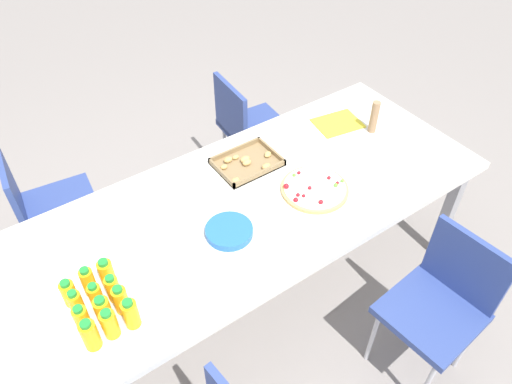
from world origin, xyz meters
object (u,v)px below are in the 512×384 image
Objects in this scene: party_table at (234,217)px; juice_bottle_0 at (90,335)px; plate_stack at (229,231)px; juice_bottle_7 at (96,296)px; juice_bottle_1 at (110,324)px; juice_bottle_10 at (88,282)px; juice_bottle_4 at (103,310)px; paper_folder at (338,123)px; juice_bottle_8 at (113,288)px; juice_bottle_2 at (131,314)px; cardboard_tube at (374,117)px; juice_bottle_11 at (107,273)px; juice_bottle_3 at (82,320)px; juice_bottle_6 at (77,305)px; fruit_pizza at (314,189)px; chair_far_right at (247,124)px; snack_tray at (247,163)px; juice_bottle_9 at (69,293)px; napkin_stack at (32,239)px; chair_far_left at (44,205)px; chair_near_right at (443,299)px; juice_bottle_5 at (121,300)px.

party_table is 0.87m from juice_bottle_0.
juice_bottle_7 is at bearing -177.61° from plate_stack.
juice_bottle_10 reaches higher than juice_bottle_1.
paper_folder is (1.59, 0.45, -0.06)m from juice_bottle_4.
juice_bottle_8 is 0.93× the size of juice_bottle_10.
juice_bottle_10 is at bearing 108.27° from juice_bottle_2.
cardboard_tube is (1.70, 0.22, 0.03)m from juice_bottle_7.
juice_bottle_2 is at bearing -86.60° from juice_bottle_8.
juice_bottle_11 is at bearing 55.87° from juice_bottle_0.
juice_bottle_3 is 1.05× the size of juice_bottle_11.
juice_bottle_6 reaches higher than fruit_pizza.
juice_bottle_7 is at bearing -50.52° from chair_far_right.
fruit_pizza is 0.39m from snack_tray.
juice_bottle_0 is at bearing -92.24° from juice_bottle_6.
juice_bottle_6 is at bearing -167.24° from paper_folder.
juice_bottle_9 is 0.61× the size of plate_stack.
juice_bottle_1 is 0.96× the size of napkin_stack.
juice_bottle_6 is (-0.07, 0.15, 0.00)m from juice_bottle_1.
juice_bottle_9 is 0.90× the size of juice_bottle_10.
napkin_stack is at bearing 159.16° from fruit_pizza.
chair_far_left is 1.03m from juice_bottle_8.
fruit_pizza is at bearing -2.80° from juice_bottle_10.
juice_bottle_0 is 0.65m from napkin_stack.
cardboard_tube reaches higher than juice_bottle_8.
juice_bottle_10 is 1.62m from paper_folder.
fruit_pizza is at bearing -9.51° from chair_far_right.
chair_near_right is at bearing -30.05° from juice_bottle_10.
napkin_stack is (-0.11, 0.57, -0.05)m from juice_bottle_4.
party_table is at bearing 5.61° from juice_bottle_11.
juice_bottle_11 is at bearing -175.26° from cardboard_tube.
paper_folder is (-0.11, 0.16, -0.09)m from cardboard_tube.
snack_tray is at bearing 18.43° from juice_bottle_11.
juice_bottle_7 is (-1.35, -0.96, 0.31)m from chair_far_right.
juice_bottle_9 is (-0.08, 0.08, -0.00)m from juice_bottle_7.
juice_bottle_7 is at bearing 61.84° from juice_bottle_0.
juice_bottle_10 is at bearing 115.35° from juice_bottle_5.
snack_tray is at bearing 26.69° from juice_bottle_5.
juice_bottle_0 reaches higher than napkin_stack.
juice_bottle_11 is (0.08, 0.23, -0.00)m from juice_bottle_1.
juice_bottle_10 is at bearing -52.81° from chair_far_right.
chair_near_right is 6.28× the size of juice_bottle_9.
party_table is 18.96× the size of juice_bottle_7.
juice_bottle_0 reaches higher than juice_bottle_1.
juice_bottle_2 reaches higher than juice_bottle_11.
juice_bottle_8 is 0.71× the size of cardboard_tube.
juice_bottle_1 is 0.16m from juice_bottle_6.
snack_tray is 1.25× the size of paper_folder.
juice_bottle_5 reaches higher than juice_bottle_7.
chair_far_right is at bearing 95.75° from chair_far_left.
juice_bottle_3 is at bearing -179.03° from juice_bottle_5.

